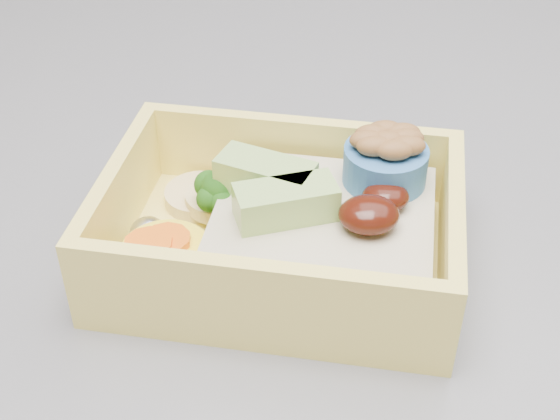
{
  "coord_description": "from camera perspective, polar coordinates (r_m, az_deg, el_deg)",
  "views": [
    {
      "loc": [
        0.19,
        -0.49,
        1.18
      ],
      "look_at": [
        0.2,
        -0.2,
        0.95
      ],
      "focal_mm": 50.0,
      "sensor_mm": 36.0,
      "label": 1
    }
  ],
  "objects": [
    {
      "name": "bento_box",
      "position": [
        0.38,
        0.89,
        -1.2
      ],
      "size": [
        0.19,
        0.15,
        0.06
      ],
      "rotation": [
        0.0,
        0.0,
        -0.2
      ],
      "color": "#FDE768",
      "rests_on": "island"
    }
  ]
}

